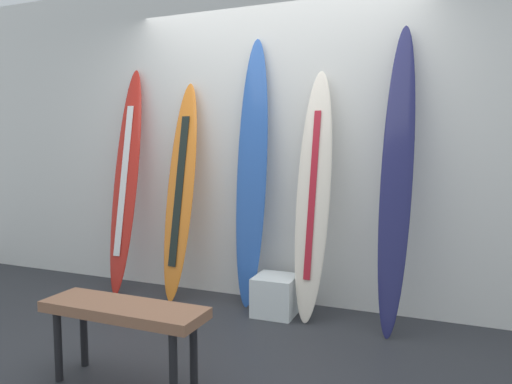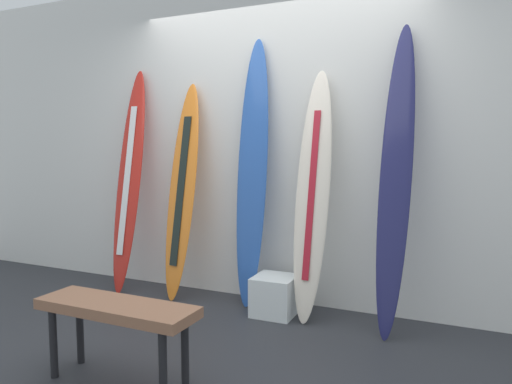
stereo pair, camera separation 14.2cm
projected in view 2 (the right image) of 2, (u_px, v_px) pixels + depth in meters
The scene contains 9 objects.
ground at pixel (202, 357), 3.09m from camera, with size 8.00×8.00×0.04m, color #2B2D32.
wall_back at pixel (278, 138), 4.12m from camera, with size 7.20×0.20×2.80m, color silver.
surfboard_crimson at pixel (129, 180), 4.39m from camera, with size 0.26×0.48×2.04m.
surfboard_sunset at pixel (182, 191), 4.18m from camera, with size 0.29×0.42×1.89m.
surfboard_cobalt at pixel (252, 173), 3.96m from camera, with size 0.27×0.30×2.22m.
surfboard_ivory at pixel (313, 196), 3.66m from camera, with size 0.27×0.44×1.92m.
surfboard_navy at pixel (396, 178), 3.37m from camera, with size 0.25×0.51×2.22m.
display_block_left at pixel (275, 295), 3.79m from camera, with size 0.33×0.33×0.31m.
bench at pixel (117, 314), 2.67m from camera, with size 0.95×0.29×0.47m.
Camera 2 is at (1.55, -2.55, 1.34)m, focal length 33.61 mm.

